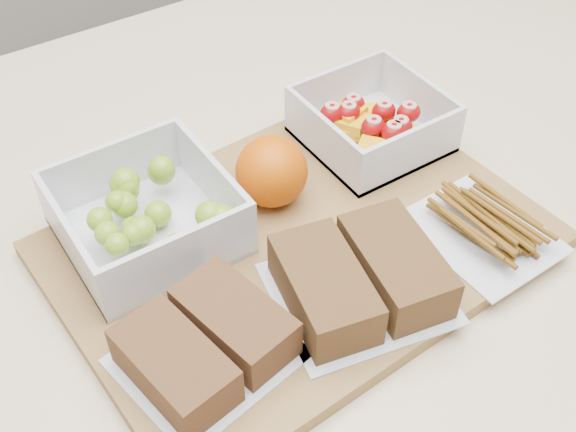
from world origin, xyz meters
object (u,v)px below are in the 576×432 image
object	(u,v)px
pretzel_bag	(484,223)
sandwich_bag_center	(360,278)
sandwich_bag_left	(205,344)
orange	(272,171)
cutting_board	(298,244)
fruit_container	(372,124)
grape_container	(148,215)

from	to	relation	value
pretzel_bag	sandwich_bag_center	bearing A→B (deg)	177.72
sandwich_bag_left	pretzel_bag	distance (m)	0.27
sandwich_bag_left	pretzel_bag	world-z (taller)	sandwich_bag_left
sandwich_bag_center	orange	bearing A→B (deg)	88.81
cutting_board	sandwich_bag_center	bearing A→B (deg)	-89.26
fruit_container	pretzel_bag	size ratio (longest dim) A/B	0.99
grape_container	orange	distance (m)	0.12
grape_container	sandwich_bag_center	distance (m)	0.20
orange	sandwich_bag_center	size ratio (longest dim) A/B	0.42
cutting_board	pretzel_bag	size ratio (longest dim) A/B	3.22
fruit_container	sandwich_bag_left	world-z (taller)	fruit_container
fruit_container	sandwich_bag_left	size ratio (longest dim) A/B	0.89
fruit_container	cutting_board	bearing A→B (deg)	-151.82
grape_container	pretzel_bag	xyz separation A→B (m)	(0.25, -0.16, -0.01)
sandwich_bag_left	sandwich_bag_center	distance (m)	0.14
fruit_container	sandwich_bag_center	xyz separation A→B (m)	(-0.14, -0.16, 0.00)
cutting_board	sandwich_bag_left	xyz separation A→B (m)	(-0.13, -0.07, 0.03)
orange	pretzel_bag	bearing A→B (deg)	-47.48
cutting_board	fruit_container	xyz separation A→B (m)	(0.14, 0.08, 0.03)
orange	pretzel_bag	xyz separation A→B (m)	(0.13, -0.14, -0.02)
grape_container	sandwich_bag_left	size ratio (longest dim) A/B	0.99
cutting_board	fruit_container	size ratio (longest dim) A/B	3.25
sandwich_bag_center	sandwich_bag_left	bearing A→B (deg)	174.21
grape_container	fruit_container	bearing A→B (deg)	-0.37
cutting_board	pretzel_bag	distance (m)	0.17
cutting_board	grape_container	size ratio (longest dim) A/B	2.93
fruit_container	sandwich_bag_center	size ratio (longest dim) A/B	0.79
fruit_container	sandwich_bag_left	bearing A→B (deg)	-152.23
grape_container	sandwich_bag_left	world-z (taller)	grape_container
cutting_board	sandwich_bag_center	world-z (taller)	sandwich_bag_center
fruit_container	pretzel_bag	distance (m)	0.16
orange	pretzel_bag	world-z (taller)	orange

